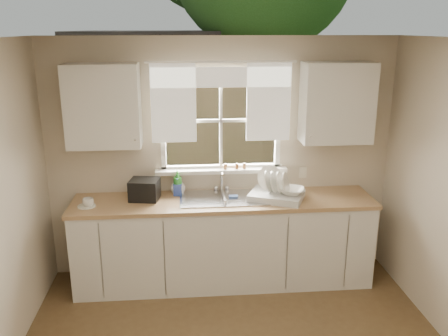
{
  "coord_description": "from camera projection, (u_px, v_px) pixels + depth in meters",
  "views": [
    {
      "loc": [
        -0.39,
        -2.78,
        2.57
      ],
      "look_at": [
        0.0,
        1.65,
        1.25
      ],
      "focal_mm": 38.0,
      "sensor_mm": 36.0,
      "label": 1
    }
  ],
  "objects": [
    {
      "name": "ceiling",
      "position": [
        249.0,
        41.0,
        2.71
      ],
      "size": [
        3.6,
        4.0,
        0.02
      ],
      "primitive_type": "cube",
      "color": "silver",
      "rests_on": "room_walls"
    },
    {
      "name": "sink",
      "position": [
        223.0,
        205.0,
        4.82
      ],
      "size": [
        0.88,
        0.52,
        0.4
      ],
      "color": "#B7B7BC",
      "rests_on": "countertop"
    },
    {
      "name": "bowl",
      "position": [
        292.0,
        191.0,
        4.72
      ],
      "size": [
        0.31,
        0.31,
        0.06
      ],
      "primitive_type": "imported",
      "rotation": [
        0.0,
        0.0,
        -0.34
      ],
      "color": "white",
      "rests_on": "dish_rack"
    },
    {
      "name": "window",
      "position": [
        221.0,
        137.0,
        4.91
      ],
      "size": [
        1.38,
        0.16,
        1.06
      ],
      "color": "white",
      "rests_on": "room_walls"
    },
    {
      "name": "soap_bottle_b",
      "position": [
        178.0,
        187.0,
        4.87
      ],
      "size": [
        0.09,
        0.1,
        0.19
      ],
      "primitive_type": "imported",
      "rotation": [
        0.0,
        0.0,
        -0.12
      ],
      "color": "#2C47A8",
      "rests_on": "countertop"
    },
    {
      "name": "base_cabinets",
      "position": [
        224.0,
        243.0,
        4.9
      ],
      "size": [
        3.0,
        0.62,
        0.87
      ],
      "primitive_type": "cube",
      "color": "silver",
      "rests_on": "ground"
    },
    {
      "name": "sill_jars",
      "position": [
        236.0,
        166.0,
        4.95
      ],
      "size": [
        0.24,
        0.04,
        0.06
      ],
      "color": "brown",
      "rests_on": "window"
    },
    {
      "name": "cup",
      "position": [
        88.0,
        203.0,
        4.57
      ],
      "size": [
        0.14,
        0.14,
        0.08
      ],
      "primitive_type": "imported",
      "rotation": [
        0.0,
        0.0,
        -0.38
      ],
      "color": "silver",
      "rests_on": "countertop"
    },
    {
      "name": "upper_cabinet_right",
      "position": [
        337.0,
        103.0,
        4.74
      ],
      "size": [
        0.7,
        0.33,
        0.8
      ],
      "primitive_type": "cube",
      "color": "silver",
      "rests_on": "room_walls"
    },
    {
      "name": "wall_outlet",
      "position": [
        303.0,
        172.0,
        5.08
      ],
      "size": [
        0.08,
        0.01,
        0.12
      ],
      "primitive_type": "cube",
      "color": "beige",
      "rests_on": "room_walls"
    },
    {
      "name": "room_walls",
      "position": [
        247.0,
        247.0,
        3.01
      ],
      "size": [
        3.62,
        4.02,
        2.5
      ],
      "color": "beige",
      "rests_on": "ground"
    },
    {
      "name": "black_appliance",
      "position": [
        145.0,
        190.0,
        4.75
      ],
      "size": [
        0.32,
        0.29,
        0.21
      ],
      "primitive_type": "cube",
      "rotation": [
        0.0,
        0.0,
        -0.17
      ],
      "color": "black",
      "rests_on": "countertop"
    },
    {
      "name": "curtains",
      "position": [
        221.0,
        94.0,
        4.73
      ],
      "size": [
        1.5,
        0.03,
        0.81
      ],
      "color": "white",
      "rests_on": "room_walls"
    },
    {
      "name": "soap_bottle_a",
      "position": [
        178.0,
        183.0,
        4.87
      ],
      "size": [
        0.13,
        0.13,
        0.26
      ],
      "primitive_type": "imported",
      "rotation": [
        0.0,
        0.0,
        0.31
      ],
      "color": "#328F2F",
      "rests_on": "countertop"
    },
    {
      "name": "upper_cabinet_left",
      "position": [
        103.0,
        106.0,
        4.54
      ],
      "size": [
        0.7,
        0.33,
        0.8
      ],
      "primitive_type": "cube",
      "color": "silver",
      "rests_on": "room_walls"
    },
    {
      "name": "countertop",
      "position": [
        224.0,
        201.0,
        4.77
      ],
      "size": [
        3.04,
        0.65,
        0.04
      ],
      "primitive_type": "cube",
      "color": "#A98154",
      "rests_on": "base_cabinets"
    },
    {
      "name": "soap_bottle_c",
      "position": [
        178.0,
        185.0,
        4.9
      ],
      "size": [
        0.2,
        0.2,
        0.19
      ],
      "primitive_type": "imported",
      "rotation": [
        0.0,
        0.0,
        0.38
      ],
      "color": "beige",
      "rests_on": "countertop"
    },
    {
      "name": "saucer",
      "position": [
        87.0,
        206.0,
        4.58
      ],
      "size": [
        0.17,
        0.17,
        0.01
      ],
      "primitive_type": "cylinder",
      "color": "white",
      "rests_on": "countertop"
    },
    {
      "name": "dish_rack",
      "position": [
        276.0,
        193.0,
        4.77
      ],
      "size": [
        0.63,
        0.57,
        0.32
      ],
      "color": "silver",
      "rests_on": "countertop"
    }
  ]
}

